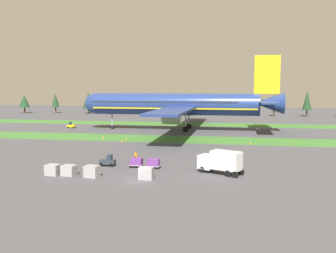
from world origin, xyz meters
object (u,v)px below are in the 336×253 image
(taxiway_marker_1, at_px, (251,143))
(catering_truck, at_px, (221,161))
(taxiway_marker_0, at_px, (103,137))
(cargo_dolly_lead, at_px, (136,162))
(cargo_dolly_second, at_px, (153,163))
(uld_container_2, at_px, (92,171))
(uld_container_0, at_px, (53,170))
(ground_crew_marshaller, at_px, (136,156))
(taxiway_marker_2, at_px, (126,139))
(baggage_tug, at_px, (108,161))
(airliner, at_px, (180,104))
(uld_container_1, at_px, (69,170))
(uld_container_3, at_px, (146,173))
(taxiway_marker_3, at_px, (122,141))
(pushback_tractor, at_px, (71,126))

(taxiway_marker_1, bearing_deg, catering_truck, -100.37)
(taxiway_marker_0, bearing_deg, cargo_dolly_lead, -61.15)
(cargo_dolly_second, relative_size, uld_container_2, 1.13)
(uld_container_0, bearing_deg, catering_truck, 12.34)
(ground_crew_marshaller, bearing_deg, taxiway_marker_2, -56.78)
(baggage_tug, relative_size, uld_container_2, 1.33)
(uld_container_0, relative_size, taxiway_marker_2, 3.49)
(cargo_dolly_second, height_order, uld_container_2, uld_container_2)
(airliner, xyz_separation_m, catering_truck, (14.71, -55.52, -6.11))
(uld_container_1, bearing_deg, baggage_tug, 65.16)
(cargo_dolly_lead, height_order, uld_container_3, uld_container_3)
(uld_container_0, relative_size, taxiway_marker_3, 3.55)
(uld_container_0, distance_m, uld_container_1, 2.51)
(ground_crew_marshaller, height_order, uld_container_0, ground_crew_marshaller)
(uld_container_3, distance_m, taxiway_marker_1, 40.09)
(baggage_tug, xyz_separation_m, cargo_dolly_second, (7.92, -0.36, 0.10))
(baggage_tug, relative_size, catering_truck, 0.37)
(ground_crew_marshaller, relative_size, uld_container_3, 0.87)
(taxiway_marker_2, bearing_deg, taxiway_marker_1, -0.99)
(uld_container_0, xyz_separation_m, taxiway_marker_3, (-0.02, 34.38, -0.52))
(airliner, distance_m, cargo_dolly_second, 54.25)
(baggage_tug, xyz_separation_m, ground_crew_marshaller, (3.53, 4.75, 0.13))
(catering_truck, height_order, taxiway_marker_0, catering_truck)
(uld_container_3, height_order, taxiway_marker_3, uld_container_3)
(cargo_dolly_lead, relative_size, pushback_tractor, 0.87)
(pushback_tractor, bearing_deg, ground_crew_marshaller, 35.97)
(taxiway_marker_1, bearing_deg, ground_crew_marshaller, -130.89)
(cargo_dolly_lead, height_order, taxiway_marker_3, cargo_dolly_lead)
(pushback_tractor, xyz_separation_m, uld_container_2, (31.98, -61.12, 0.04))
(baggage_tug, distance_m, taxiway_marker_0, 34.30)
(uld_container_0, height_order, uld_container_3, uld_container_3)
(baggage_tug, bearing_deg, cargo_dolly_lead, -90.00)
(airliner, relative_size, uld_container_1, 37.66)
(cargo_dolly_second, height_order, catering_truck, catering_truck)
(uld_container_0, distance_m, taxiway_marker_0, 40.12)
(baggage_tug, height_order, pushback_tractor, same)
(uld_container_3, height_order, taxiway_marker_2, uld_container_3)
(catering_truck, distance_m, uld_container_0, 25.49)
(uld_container_2, bearing_deg, taxiway_marker_1, 56.62)
(cargo_dolly_second, bearing_deg, uld_container_1, 124.75)
(catering_truck, bearing_deg, baggage_tug, 109.27)
(cargo_dolly_lead, height_order, uld_container_2, uld_container_2)
(cargo_dolly_lead, xyz_separation_m, cargo_dolly_second, (2.90, -0.13, 0.00))
(uld_container_2, bearing_deg, taxiway_marker_3, 100.35)
(baggage_tug, height_order, taxiway_marker_1, baggage_tug)
(taxiway_marker_1, distance_m, taxiway_marker_2, 30.53)
(baggage_tug, relative_size, taxiway_marker_0, 4.62)
(pushback_tractor, xyz_separation_m, uld_container_0, (25.69, -60.98, -0.01))
(airliner, height_order, cargo_dolly_lead, airliner)
(airliner, relative_size, taxiway_marker_3, 133.60)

